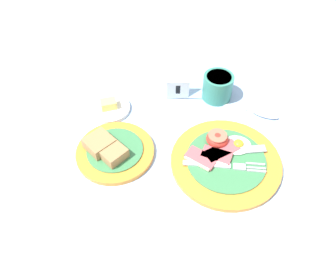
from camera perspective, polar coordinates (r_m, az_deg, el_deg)
ground_plane at (r=0.75m, az=2.51°, el=-6.72°), size 3.00×3.00×0.00m
breakfast_plate at (r=0.77m, az=9.82°, el=-4.15°), size 0.25×0.25×0.04m
bread_plate at (r=0.78m, az=-9.72°, el=-2.69°), size 0.18×0.18×0.04m
sugar_cup at (r=0.90m, az=8.65°, el=8.31°), size 0.08×0.08×0.07m
butter_dish at (r=0.89m, az=-10.19°, el=4.62°), size 0.11×0.11×0.03m
number_card at (r=0.89m, az=1.74°, el=8.23°), size 0.06×0.05×0.07m
teaspoon_by_saucer at (r=0.90m, az=14.92°, el=3.89°), size 0.18×0.10×0.01m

